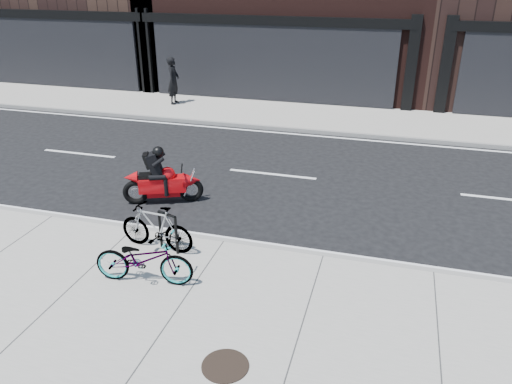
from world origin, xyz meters
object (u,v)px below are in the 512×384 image
(bike_rack, at_px, (168,229))
(bicycle_front, at_px, (144,259))
(pedestrian, at_px, (173,81))
(motorcycle, at_px, (166,180))
(bicycle_rear, at_px, (156,227))
(manhole_cover, at_px, (225,366))

(bike_rack, distance_m, bicycle_front, 1.08)
(pedestrian, bearing_deg, motorcycle, -162.68)
(bicycle_front, bearing_deg, pedestrian, 14.44)
(bike_rack, height_order, bicycle_rear, bicycle_rear)
(motorcycle, relative_size, manhole_cover, 2.73)
(bike_rack, bearing_deg, bicycle_front, -87.20)
(bicycle_rear, relative_size, motorcycle, 0.86)
(bicycle_rear, distance_m, pedestrian, 11.41)
(pedestrian, bearing_deg, bike_rack, -162.04)
(pedestrian, height_order, manhole_cover, pedestrian)
(motorcycle, bearing_deg, pedestrian, 90.90)
(bicycle_front, height_order, motorcycle, motorcycle)
(bicycle_rear, distance_m, manhole_cover, 3.51)
(bicycle_rear, bearing_deg, motorcycle, -153.93)
(bicycle_rear, distance_m, motorcycle, 2.38)
(bicycle_rear, height_order, manhole_cover, bicycle_rear)
(motorcycle, relative_size, pedestrian, 0.99)
(bicycle_front, distance_m, motorcycle, 3.50)
(bicycle_rear, xyz_separation_m, pedestrian, (-4.40, 10.51, 0.44))
(bicycle_front, distance_m, bicycle_rear, 1.12)
(bike_rack, bearing_deg, manhole_cover, -52.06)
(pedestrian, relative_size, manhole_cover, 2.76)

